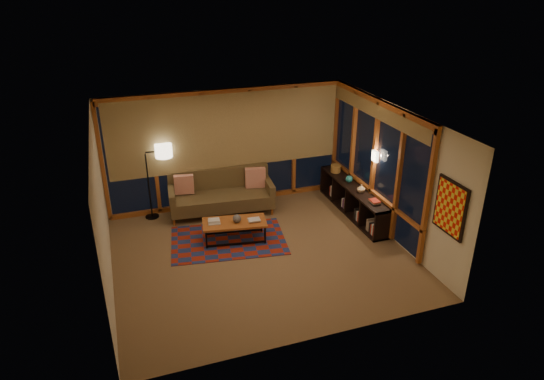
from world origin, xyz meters
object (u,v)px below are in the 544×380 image
object	(u,v)px
sofa	(221,193)
coffee_table	(235,231)
floor_lamp	(148,183)
bookshelf	(353,200)

from	to	relation	value
sofa	coffee_table	world-z (taller)	sofa
floor_lamp	bookshelf	size ratio (longest dim) A/B	0.63
floor_lamp	bookshelf	xyz separation A→B (m)	(4.30, -1.27, -0.51)
bookshelf	coffee_table	bearing A→B (deg)	-173.78
coffee_table	bookshelf	distance (m)	2.84
sofa	floor_lamp	bearing A→B (deg)	175.44
coffee_table	floor_lamp	distance (m)	2.26
sofa	coffee_table	bearing A→B (deg)	-86.27
sofa	floor_lamp	world-z (taller)	floor_lamp
sofa	bookshelf	xyz separation A→B (m)	(2.78, -1.00, -0.14)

